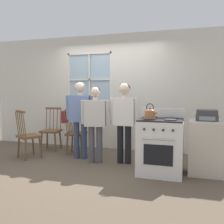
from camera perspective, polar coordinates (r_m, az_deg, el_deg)
name	(u,v)px	position (r m, az deg, el deg)	size (l,w,h in m)	color
ground_plane	(89,164)	(4.83, -5.24, -11.85)	(16.00, 16.00, 0.00)	brown
wall_back	(113,93)	(5.93, 0.16, 4.31)	(6.40, 0.16, 2.70)	silver
chair_by_window	(75,133)	(5.56, -8.35, -4.85)	(0.45, 0.47, 0.99)	brown
chair_near_wall	(51,131)	(6.03, -13.71, -4.19)	(0.47, 0.45, 0.99)	brown
chair_center_cluster	(28,136)	(5.45, -18.63, -5.26)	(0.56, 0.56, 0.99)	brown
person_elderly_left	(80,113)	(5.10, -7.32, -0.15)	(0.58, 0.26, 1.56)	#384766
person_teen_center	(95,118)	(4.78, -3.84, -1.32)	(0.56, 0.28, 1.46)	#4C4C51
person_adult_right	(124,115)	(4.71, 2.83, -0.58)	(0.55, 0.23, 1.53)	black
stove	(160,146)	(4.27, 11.02, -7.58)	(0.73, 0.68, 1.08)	white
kettle	(150,113)	(4.08, 8.67, -0.30)	(0.21, 0.17, 0.25)	#A86638
potted_plant	(83,103)	(6.11, -6.71, 2.09)	(0.13, 0.13, 0.24)	#42474C
handbag	(65,116)	(5.59, -10.68, -1.01)	(0.21, 0.23, 0.31)	maroon
side_counter	(206,147)	(4.46, 20.60, -7.58)	(0.55, 0.50, 0.90)	beige
stereo	(207,115)	(4.36, 20.83, -0.71)	(0.34, 0.29, 0.18)	#38383A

